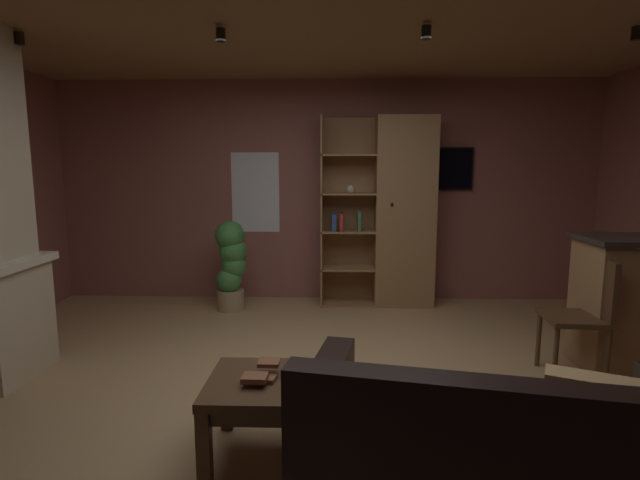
% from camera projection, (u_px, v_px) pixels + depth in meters
% --- Properties ---
extents(floor, '(6.35, 5.26, 0.02)m').
position_uv_depth(floor, '(318.00, 399.00, 3.40)').
color(floor, tan).
rests_on(floor, ground).
extents(wall_back, '(6.47, 0.06, 2.60)m').
position_uv_depth(wall_back, '(326.00, 192.00, 5.83)').
color(wall_back, '#8E544C').
rests_on(wall_back, ground).
extents(ceiling, '(6.35, 5.26, 0.02)m').
position_uv_depth(ceiling, '(318.00, 0.00, 3.01)').
color(ceiling, '#8E6B47').
extents(window_pane_back, '(0.57, 0.01, 0.95)m').
position_uv_depth(window_pane_back, '(255.00, 192.00, 5.83)').
color(window_pane_back, white).
extents(bookshelf_cabinet, '(1.29, 0.41, 2.15)m').
position_uv_depth(bookshelf_cabinet, '(397.00, 213.00, 5.57)').
color(bookshelf_cabinet, '#997047').
rests_on(bookshelf_cabinet, ground).
extents(leather_couch, '(1.79, 1.16, 0.84)m').
position_uv_depth(leather_couch, '(499.00, 471.00, 2.08)').
color(leather_couch, black).
rests_on(leather_couch, ground).
extents(coffee_table, '(0.69, 0.60, 0.44)m').
position_uv_depth(coffee_table, '(271.00, 394.00, 2.68)').
color(coffee_table, '#4C331E').
rests_on(coffee_table, ground).
extents(table_book_0, '(0.12, 0.11, 0.03)m').
position_uv_depth(table_book_0, '(267.00, 378.00, 2.64)').
color(table_book_0, brown).
rests_on(table_book_0, coffee_table).
extents(table_book_1, '(0.14, 0.11, 0.03)m').
position_uv_depth(table_book_1, '(255.00, 378.00, 2.59)').
color(table_book_1, brown).
rests_on(table_book_1, coffee_table).
extents(table_book_2, '(0.12, 0.11, 0.02)m').
position_uv_depth(table_book_2, '(269.00, 363.00, 2.72)').
color(table_book_2, brown).
rests_on(table_book_2, coffee_table).
extents(dining_chair, '(0.45, 0.45, 0.92)m').
position_uv_depth(dining_chair, '(586.00, 310.00, 3.66)').
color(dining_chair, '#4C331E').
rests_on(dining_chair, ground).
extents(potted_floor_plant, '(0.35, 0.35, 1.00)m').
position_uv_depth(potted_floor_plant, '(231.00, 262.00, 5.43)').
color(potted_floor_plant, '#9E896B').
rests_on(potted_floor_plant, ground).
extents(wall_mounted_tv, '(0.88, 0.06, 0.49)m').
position_uv_depth(wall_mounted_tv, '(435.00, 169.00, 5.69)').
color(wall_mounted_tv, black).
extents(track_light_spot_0, '(0.07, 0.07, 0.09)m').
position_uv_depth(track_light_spot_0, '(19.00, 39.00, 3.61)').
color(track_light_spot_0, black).
extents(track_light_spot_1, '(0.07, 0.07, 0.09)m').
position_uv_depth(track_light_spot_1, '(221.00, 35.00, 3.51)').
color(track_light_spot_1, black).
extents(track_light_spot_2, '(0.07, 0.07, 0.09)m').
position_uv_depth(track_light_spot_2, '(426.00, 32.00, 3.44)').
color(track_light_spot_2, black).
extents(track_light_spot_3, '(0.07, 0.07, 0.09)m').
position_uv_depth(track_light_spot_3, '(636.00, 33.00, 3.46)').
color(track_light_spot_3, black).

